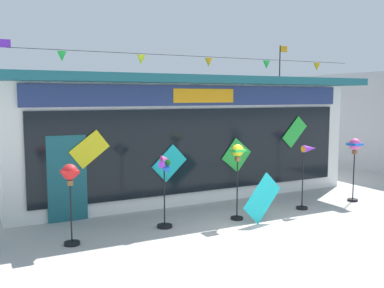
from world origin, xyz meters
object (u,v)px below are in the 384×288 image
Objects in this scene: kite_shop_building at (162,133)px; wind_spinner_center_left at (238,162)px; wind_spinner_center_right at (307,163)px; display_kite_on_ground at (262,198)px; wind_spinner_left at (165,182)px; wind_spinner_far_left at (70,183)px; wind_spinner_right at (355,151)px.

wind_spinner_center_left is (-0.03, -4.43, -0.36)m from kite_shop_building.
wind_spinner_center_right is (2.14, 0.02, -0.19)m from wind_spinner_center_left.
wind_spinner_center_right is at bearing 15.45° from display_kite_on_ground.
kite_shop_building is at bearing 67.08° from wind_spinner_left.
wind_spinner_far_left is 0.90× the size of wind_spinner_center_left.
kite_shop_building is at bearing 94.06° from display_kite_on_ground.
display_kite_on_ground is (2.14, -0.65, -0.45)m from wind_spinner_left.
wind_spinner_center_left is at bearing -90.40° from kite_shop_building.
wind_spinner_left is 1.81m from wind_spinner_center_left.
wind_spinner_left is at bearing 177.67° from wind_spinner_center_right.
wind_spinner_far_left is 2.09m from wind_spinner_left.
wind_spinner_right is at bearing 0.36° from wind_spinner_far_left.
kite_shop_building is 5.04m from display_kite_on_ground.
wind_spinner_left is at bearing 178.62° from wind_spinner_right.
wind_spinner_right is (1.70, 0.02, 0.22)m from wind_spinner_center_right.
wind_spinner_right reaches higher than wind_spinner_left.
display_kite_on_ground is (0.38, -0.46, -0.80)m from wind_spinner_center_left.
wind_spinner_center_right is at bearing 0.24° from wind_spinner_far_left.
wind_spinner_left is 3.91m from wind_spinner_center_right.
wind_spinner_far_left is 0.99× the size of wind_spinner_left.
wind_spinner_far_left is at bearing -179.64° from wind_spinner_right.
wind_spinner_right is at bearing 0.80° from wind_spinner_center_right.
wind_spinner_left is (2.07, 0.18, -0.22)m from wind_spinner_far_left.
display_kite_on_ground is (0.35, -4.89, -1.16)m from kite_shop_building.
wind_spinner_center_left is 1.07× the size of wind_spinner_center_right.
kite_shop_building reaches higher than display_kite_on_ground.
wind_spinner_right reaches higher than display_kite_on_ground.
wind_spinner_left is at bearing 174.11° from wind_spinner_center_left.
wind_spinner_right is (5.61, -0.14, 0.38)m from wind_spinner_left.
wind_spinner_center_right reaches higher than display_kite_on_ground.
wind_spinner_left is 0.93× the size of wind_spinner_right.
kite_shop_building is at bearing 131.00° from wind_spinner_right.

